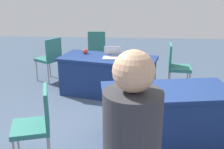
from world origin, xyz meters
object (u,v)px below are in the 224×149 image
at_px(chair_tucked_left, 36,122).
at_px(chair_aisle, 97,47).
at_px(table_mid_right, 166,115).
at_px(table_foreground, 108,76).
at_px(chair_near_front, 50,56).
at_px(scissors_red, 127,57).
at_px(laptop_silver, 112,56).
at_px(yarn_ball, 85,51).
at_px(chair_tucked_right, 176,64).

bearing_deg(chair_tucked_left, chair_aisle, -20.77).
distance_m(table_mid_right, chair_aisle, 3.47).
distance_m(chair_tucked_left, chair_aisle, 3.83).
height_order(table_foreground, chair_near_front, chair_near_front).
xyz_separation_m(chair_tucked_left, chair_aisle, (-0.27, -3.82, 0.03)).
bearing_deg(scissors_red, chair_aisle, -118.42).
xyz_separation_m(chair_aisle, laptop_silver, (-0.48, 1.62, 0.22)).
xyz_separation_m(table_foreground, table_mid_right, (-0.93, 1.60, 0.00)).
height_order(table_mid_right, chair_aisle, chair_aisle).
relative_size(table_foreground, yarn_ball, 19.79).
bearing_deg(yarn_ball, chair_aisle, -92.98).
height_order(chair_tucked_left, yarn_ball, chair_tucked_left).
height_order(table_mid_right, laptop_silver, laptop_silver).
relative_size(chair_tucked_right, chair_aisle, 0.98).
xyz_separation_m(table_foreground, scissors_red, (-0.37, 0.00, 0.37)).
distance_m(chair_aisle, scissors_red, 1.79).
bearing_deg(chair_near_front, table_mid_right, -102.55).
bearing_deg(laptop_silver, table_mid_right, 120.38).
bearing_deg(chair_tucked_left, scissors_red, -41.86).
bearing_deg(yarn_ball, scissors_red, 163.62).
relative_size(table_foreground, chair_tucked_left, 2.05).
height_order(table_mid_right, chair_tucked_right, chair_tucked_right).
bearing_deg(chair_near_front, chair_aisle, -11.56).
distance_m(chair_tucked_left, laptop_silver, 2.34).
relative_size(chair_near_front, chair_tucked_left, 1.02).
height_order(chair_near_front, yarn_ball, chair_near_front).
bearing_deg(chair_aisle, scissors_red, -68.48).
height_order(yarn_ball, scissors_red, yarn_ball).
bearing_deg(chair_tucked_left, chair_near_front, -4.12).
bearing_deg(yarn_ball, table_mid_right, 127.35).
xyz_separation_m(chair_near_front, scissors_red, (-1.69, 0.66, 0.19)).
distance_m(laptop_silver, scissors_red, 0.30).
xyz_separation_m(table_mid_right, chair_tucked_left, (1.60, 0.63, 0.17)).
distance_m(chair_tucked_left, yarn_ball, 2.49).
height_order(chair_tucked_left, laptop_silver, same).
height_order(table_foreground, yarn_ball, yarn_ball).
bearing_deg(table_mid_right, chair_tucked_left, 21.36).
bearing_deg(table_mid_right, chair_tucked_right, -102.21).
height_order(table_mid_right, yarn_ball, yarn_ball).
distance_m(chair_near_front, laptop_silver, 1.56).
distance_m(chair_tucked_right, scissors_red, 1.02).
relative_size(table_mid_right, chair_near_front, 1.91).
bearing_deg(chair_aisle, yarn_ball, -97.20).
relative_size(table_foreground, chair_aisle, 1.99).
bearing_deg(laptop_silver, chair_tucked_right, -165.49).
bearing_deg(yarn_ball, table_foreground, 152.91).
height_order(table_foreground, chair_tucked_left, chair_tucked_left).
distance_m(table_mid_right, chair_tucked_left, 1.73).
height_order(table_mid_right, scissors_red, scissors_red).
bearing_deg(scissors_red, chair_near_front, -75.51).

